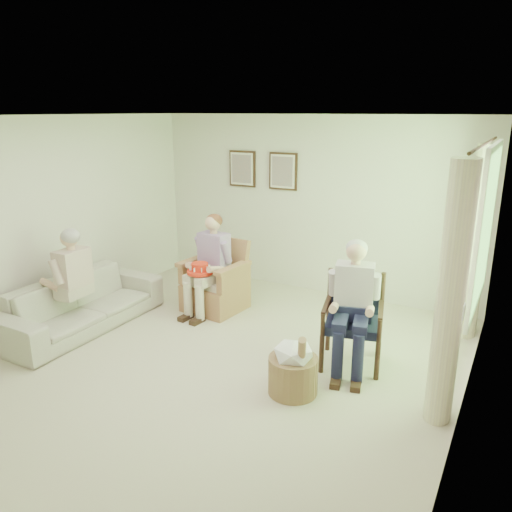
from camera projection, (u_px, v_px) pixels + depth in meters
name	position (u px, v px, depth m)	size (l,w,h in m)	color
floor	(208.00, 365.00, 5.39)	(5.50, 5.50, 0.00)	beige
back_wall	(311.00, 206.00, 7.34)	(5.00, 0.04, 2.60)	silver
left_wall	(38.00, 223.00, 6.18)	(0.04, 5.50, 2.60)	silver
right_wall	(471.00, 291.00, 3.87)	(0.04, 5.50, 2.60)	silver
ceiling	(201.00, 116.00, 4.66)	(5.00, 5.50, 0.02)	white
window	(486.00, 225.00, 4.81)	(0.13, 2.50, 1.63)	#2D6B23
curtain_left	(451.00, 297.00, 4.18)	(0.34, 0.34, 2.30)	beige
curtain_right	(476.00, 244.00, 5.82)	(0.34, 0.34, 2.30)	beige
framed_print_left	(242.00, 169.00, 7.70)	(0.45, 0.05, 0.55)	#382114
framed_print_right	(283.00, 171.00, 7.38)	(0.45, 0.05, 0.55)	#382114
wicker_armchair	(216.00, 288.00, 6.86)	(0.75, 0.75, 0.96)	tan
wood_armchair	(355.00, 316.00, 5.35)	(0.62, 0.58, 0.95)	black
sofa	(82.00, 304.00, 6.26)	(0.84, 2.16, 0.63)	beige
person_wicker	(210.00, 258.00, 6.62)	(0.40, 0.63, 1.31)	beige
person_dark	(352.00, 297.00, 5.14)	(0.40, 0.62, 1.36)	#1B1D3D
person_sofa	(68.00, 276.00, 6.01)	(0.42, 0.63, 1.28)	beige
red_hat	(200.00, 269.00, 6.49)	(0.34, 0.34, 0.14)	red
hatbox	(293.00, 367.00, 4.80)	(0.51, 0.51, 0.71)	tan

